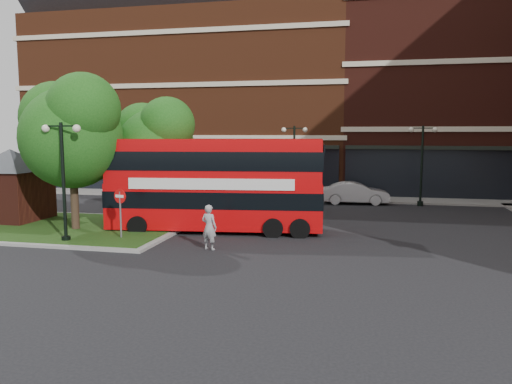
% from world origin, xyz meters
% --- Properties ---
extents(ground, '(120.00, 120.00, 0.00)m').
position_xyz_m(ground, '(0.00, 0.00, 0.00)').
color(ground, black).
rests_on(ground, ground).
extents(pavement_far, '(44.00, 3.00, 0.12)m').
position_xyz_m(pavement_far, '(0.00, 16.50, 0.06)').
color(pavement_far, slate).
rests_on(pavement_far, ground).
extents(terrace_far_left, '(26.00, 12.00, 14.00)m').
position_xyz_m(terrace_far_left, '(-8.00, 24.00, 7.00)').
color(terrace_far_left, '#612C17').
rests_on(terrace_far_left, ground).
extents(terrace_far_right, '(18.00, 12.00, 16.00)m').
position_xyz_m(terrace_far_right, '(14.00, 24.00, 8.00)').
color(terrace_far_right, '#471911').
rests_on(terrace_far_right, ground).
extents(traffic_island, '(12.60, 7.60, 0.15)m').
position_xyz_m(traffic_island, '(-8.00, 3.00, 0.07)').
color(traffic_island, gray).
rests_on(traffic_island, ground).
extents(kiosk, '(6.51, 6.51, 3.60)m').
position_xyz_m(kiosk, '(-11.00, 4.00, 2.32)').
color(kiosk, '#471911').
rests_on(kiosk, traffic_island).
extents(tree_island_west, '(5.40, 4.71, 7.21)m').
position_xyz_m(tree_island_west, '(-6.60, 2.58, 4.79)').
color(tree_island_west, '#2D2116').
rests_on(tree_island_west, ground).
extents(tree_island_east, '(4.46, 3.90, 6.29)m').
position_xyz_m(tree_island_east, '(-3.58, 5.06, 4.24)').
color(tree_island_east, '#2D2116').
rests_on(tree_island_east, ground).
extents(lamp_island, '(1.72, 0.36, 5.00)m').
position_xyz_m(lamp_island, '(-5.50, 0.20, 2.83)').
color(lamp_island, black).
rests_on(lamp_island, ground).
extents(lamp_far_left, '(1.72, 0.36, 5.00)m').
position_xyz_m(lamp_far_left, '(2.00, 14.50, 2.83)').
color(lamp_far_left, black).
rests_on(lamp_far_left, ground).
extents(lamp_far_right, '(1.72, 0.36, 5.00)m').
position_xyz_m(lamp_far_right, '(10.00, 14.50, 2.83)').
color(lamp_far_right, black).
rests_on(lamp_far_right, ground).
extents(bus, '(10.07, 3.42, 3.77)m').
position_xyz_m(bus, '(-0.19, 4.00, 2.47)').
color(bus, '#BD0709').
rests_on(bus, ground).
extents(woman, '(0.74, 0.59, 1.79)m').
position_xyz_m(woman, '(0.66, 0.44, 0.90)').
color(woman, '#969699').
rests_on(woman, ground).
extents(car_silver, '(3.80, 1.79, 1.26)m').
position_xyz_m(car_silver, '(-5.77, 16.00, 0.63)').
color(car_silver, '#9D9FA3').
rests_on(car_silver, ground).
extents(car_white, '(4.41, 1.92, 1.41)m').
position_xyz_m(car_white, '(5.98, 14.50, 0.71)').
color(car_white, silver).
rests_on(car_white, ground).
extents(no_entry_sign, '(0.60, 0.21, 2.23)m').
position_xyz_m(no_entry_sign, '(-3.50, 1.16, 1.59)').
color(no_entry_sign, slate).
rests_on(no_entry_sign, ground).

